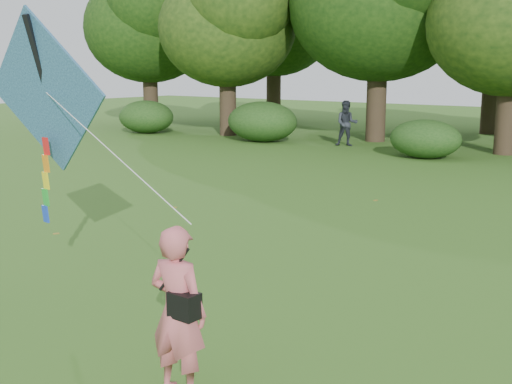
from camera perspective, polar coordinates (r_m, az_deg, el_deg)
The scene contains 6 objects.
ground at distance 8.18m, azimuth -6.97°, elevation -12.80°, with size 100.00×100.00×0.00m, color #265114.
man_kite_flyer at distance 6.57m, azimuth -6.95°, elevation -10.52°, with size 0.65×0.43×1.78m, color #C35B62.
bystander_left at distance 27.54m, azimuth 8.06°, elevation 6.06°, with size 0.93×0.73×1.92m, color #282C35.
crossbody_bag at distance 6.43m, azimuth -6.41°, elevation -9.87°, with size 0.43×0.20×0.71m.
flying_kite at distance 9.78m, azimuth -18.18°, elevation 8.20°, with size 5.21×1.68×3.15m.
fallen_leaves at distance 9.83m, azimuth 6.67°, elevation -8.60°, with size 11.10×14.81×0.01m.
Camera 1 is at (5.27, -5.32, 3.29)m, focal length 45.00 mm.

